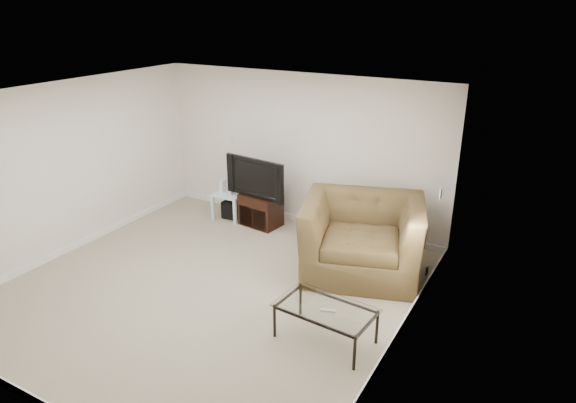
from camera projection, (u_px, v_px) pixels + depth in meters
The scene contains 18 objects.
floor at pixel (211, 287), 6.76m from camera, with size 5.00×5.00×0.00m, color tan.
ceiling at pixel (199, 97), 5.85m from camera, with size 5.00×5.00×0.00m, color white.
wall_back at pixel (300, 151), 8.34m from camera, with size 5.00×0.02×2.50m, color silver.
wall_left at pixel (68, 169), 7.45m from camera, with size 0.02×5.00×2.50m, color silver.
wall_right at pixel (403, 242), 5.17m from camera, with size 0.02×5.00×2.50m, color silver.
plate_back at pixel (229, 140), 8.97m from camera, with size 0.12×0.02×0.12m, color white.
plate_right_switch at pixel (441, 194), 6.47m from camera, with size 0.02×0.09×0.13m, color white.
plate_right_outlet at pixel (427, 270), 6.58m from camera, with size 0.02×0.08×0.12m, color white.
tv_stand at pixel (261, 210), 8.56m from camera, with size 0.64×0.45×0.54m, color black, non-canonical shape.
dvd_player at pixel (259, 201), 8.46m from camera, with size 0.36×0.25×0.05m, color black.
television at pixel (259, 176), 8.32m from camera, with size 1.06×0.21×0.66m, color black.
side_table at pixel (230, 205), 8.85m from camera, with size 0.48×0.48×0.46m, color silver, non-canonical shape.
subwoofer at pixel (232, 209), 8.88m from camera, with size 0.29×0.29×0.29m, color black.
game_console at pixel (223, 186), 8.76m from camera, with size 0.05×0.15×0.21m, color white.
game_case at pixel (232, 188), 8.70m from camera, with size 0.05×0.14×0.18m, color silver.
recliner at pixel (363, 225), 6.91m from camera, with size 1.60×1.04×1.40m, color brown.
coffee_table at pixel (325, 324), 5.64m from camera, with size 1.07×0.60×0.42m, color black, non-canonical shape.
remote at pixel (328, 310), 5.49m from camera, with size 0.17×0.05×0.02m, color #B2B2B7.
Camera 1 is at (3.77, -4.63, 3.52)m, focal length 32.00 mm.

